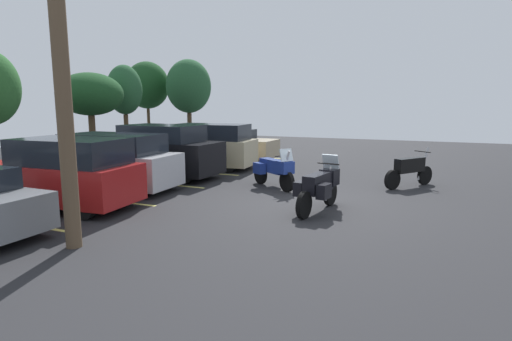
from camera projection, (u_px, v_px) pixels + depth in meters
name	position (u px, v px, depth m)	size (l,w,h in m)	color
ground	(311.00, 206.00, 11.48)	(44.00, 44.00, 0.10)	#262628
motorcycle_touring	(320.00, 186.00, 10.66)	(2.27, 0.94, 1.41)	black
motorcycle_second	(274.00, 169.00, 13.56)	(1.37, 1.87, 1.36)	black
motorcycle_third	(410.00, 170.00, 13.75)	(1.91, 1.41, 1.29)	black
parking_stripes	(116.00, 189.00, 13.42)	(18.51, 5.03, 0.01)	#EAE066
car_red	(63.00, 174.00, 10.95)	(2.09, 4.34, 1.86)	maroon
car_silver	(108.00, 162.00, 13.33)	(1.95, 4.88, 1.80)	#B7B7BC
car_black	(160.00, 151.00, 15.50)	(2.04, 4.73, 1.97)	black
car_champagne	(205.00, 146.00, 17.65)	(2.09, 4.50, 1.90)	#C1B289
car_tan	(228.00, 145.00, 20.18)	(1.86, 4.86, 1.51)	tan
utility_pole	(59.00, 38.00, 7.44)	(1.70, 0.83, 7.60)	brown
tree_center_left	(90.00, 94.00, 27.31)	(4.28, 4.28, 4.76)	#4C3823
tree_center_right	(147.00, 85.00, 36.46)	(3.80, 3.80, 6.37)	#4C3823
tree_center	(189.00, 86.00, 34.88)	(3.77, 3.77, 6.40)	#4C3823
tree_left	(125.00, 90.00, 31.00)	(2.60, 2.60, 5.59)	#4C3823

